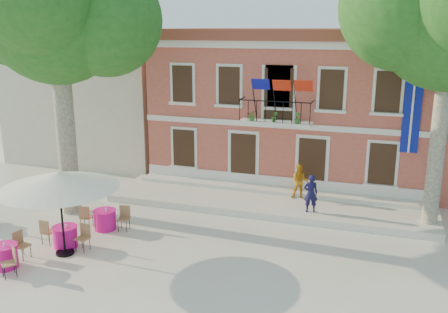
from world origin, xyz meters
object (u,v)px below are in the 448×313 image
Objects in this scene: pedestrian_orange at (300,182)px; cafe_table_1 at (4,255)px; plane_tree_west at (56,15)px; cafe_table_0 at (65,236)px; cafe_table_3 at (105,219)px; pedestrian_navy at (311,193)px; patio_umbrella at (59,180)px.

pedestrian_orange is 12.00m from cafe_table_1.
plane_tree_west is 5.90× the size of cafe_table_1.
cafe_table_0 is at bearing 64.26° from cafe_table_1.
plane_tree_west is 12.02m from pedestrian_orange.
cafe_table_3 is at bearing 75.40° from cafe_table_0.
plane_tree_west is 5.57× the size of cafe_table_3.
pedestrian_navy is (9.72, 2.36, -6.96)m from plane_tree_west.
pedestrian_navy is 8.21m from cafe_table_3.
pedestrian_orange is 0.83× the size of cafe_table_1.
cafe_table_0 is 1.92m from cafe_table_3.
patio_umbrella reaches higher than pedestrian_navy.
cafe_table_1 and cafe_table_3 have the same top height.
cafe_table_3 is (2.36, -1.22, -7.63)m from plane_tree_west.
pedestrian_orange is (-0.69, 1.46, -0.01)m from pedestrian_navy.
pedestrian_navy is 0.85× the size of cafe_table_1.
plane_tree_west is 6.81m from patio_umbrella.
cafe_table_3 is at bearing -27.38° from plane_tree_west.
pedestrian_navy is at bearing 25.95° from cafe_table_3.
plane_tree_west reaches higher than cafe_table_1.
pedestrian_navy is 0.81× the size of cafe_table_0.
plane_tree_west is 7.07× the size of pedestrian_orange.
patio_umbrella is 3.24m from cafe_table_3.
pedestrian_navy is at bearing 13.64° from plane_tree_west.
patio_umbrella is at bearing -58.51° from plane_tree_west.
cafe_table_0 is at bearing 122.17° from patio_umbrella.
cafe_table_3 is at bearing -150.95° from pedestrian_orange.
plane_tree_west reaches higher than pedestrian_navy.
pedestrian_orange is (6.84, 7.38, -1.59)m from patio_umbrella.
cafe_table_0 and cafe_table_3 have the same top height.
patio_umbrella is at bearing 20.72° from pedestrian_navy.
cafe_table_3 is (-7.36, -3.58, -0.67)m from pedestrian_navy.
pedestrian_orange reaches higher than cafe_table_1.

